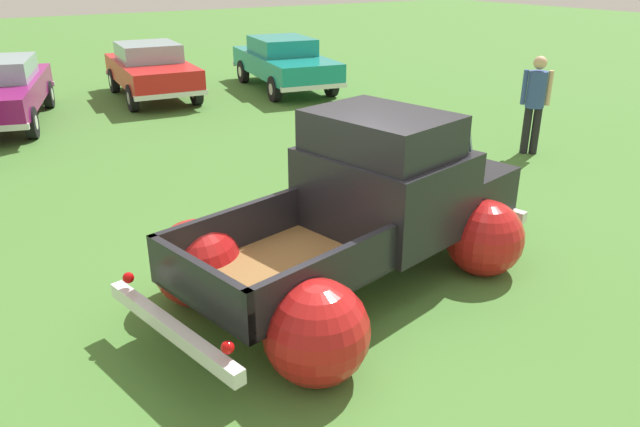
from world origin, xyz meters
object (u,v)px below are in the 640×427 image
(vintage_pickup_truck, at_px, (369,215))
(show_car_1, at_px, (151,69))
(spectator_2, at_px, (535,99))
(show_car_2, at_px, (284,61))

(vintage_pickup_truck, height_order, show_car_1, vintage_pickup_truck)
(vintage_pickup_truck, distance_m, spectator_2, 5.97)
(show_car_2, distance_m, spectator_2, 8.09)
(show_car_2, xyz_separation_m, spectator_2, (0.88, -8.04, 0.28))
(vintage_pickup_truck, xyz_separation_m, spectator_2, (5.53, 2.24, 0.30))
(show_car_1, relative_size, spectator_2, 2.32)
(vintage_pickup_truck, bearing_deg, show_car_1, 72.36)
(spectator_2, bearing_deg, show_car_2, -129.71)
(show_car_1, relative_size, show_car_2, 0.89)
(show_car_2, bearing_deg, vintage_pickup_truck, -14.91)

